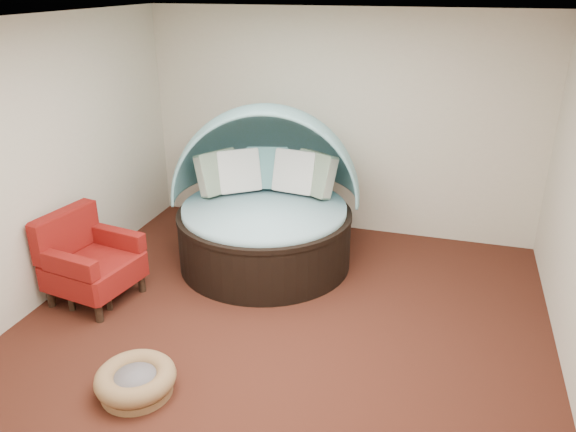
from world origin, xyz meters
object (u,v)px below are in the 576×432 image
(pet_basket, at_px, (136,380))
(red_armchair, at_px, (89,260))
(canopy_daybed, at_px, (265,192))
(side_table, at_px, (93,275))

(pet_basket, relative_size, red_armchair, 0.91)
(canopy_daybed, height_order, side_table, canopy_daybed)
(canopy_daybed, height_order, pet_basket, canopy_daybed)
(pet_basket, relative_size, side_table, 1.44)
(side_table, bearing_deg, red_armchair, 143.84)
(red_armchair, distance_m, side_table, 0.16)
(canopy_daybed, relative_size, side_table, 4.14)
(pet_basket, xyz_separation_m, side_table, (-1.15, 1.14, 0.17))
(pet_basket, distance_m, red_armchair, 1.72)
(red_armchair, bearing_deg, pet_basket, -35.16)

